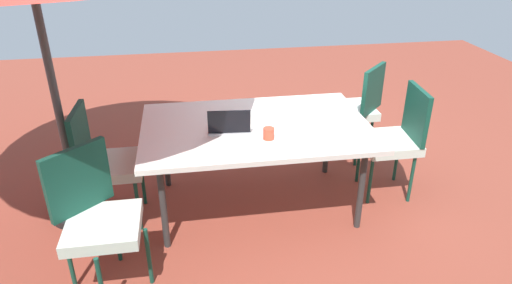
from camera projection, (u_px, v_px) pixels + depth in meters
name	position (u px, v px, depth m)	size (l,w,h in m)	color
ground_plane	(256.00, 205.00, 3.97)	(10.00, 10.00, 0.02)	brown
dining_table	(256.00, 131.00, 3.65)	(1.81, 1.18, 0.76)	silver
chair_west	(396.00, 136.00, 3.91)	(0.48, 0.47, 0.98)	silver
chair_southwest	(357.00, 106.00, 4.53)	(0.59, 0.59, 0.98)	silver
chair_east	(104.00, 159.00, 3.54)	(0.47, 0.46, 0.98)	silver
chair_northeast	(96.00, 215.00, 2.89)	(0.58, 0.59, 0.98)	silver
laptop	(229.00, 126.00, 3.49)	(0.34, 0.27, 0.21)	#B7B7BC
cup	(269.00, 134.00, 3.38)	(0.08, 0.08, 0.09)	#CC4C33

